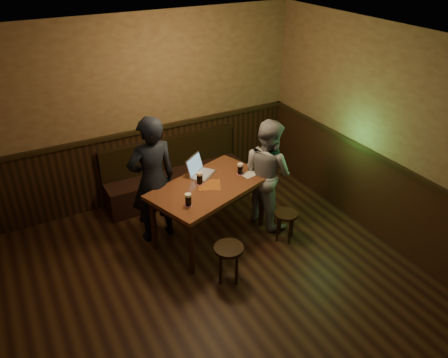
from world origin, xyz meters
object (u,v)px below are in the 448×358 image
Objects in this scene: pint_left at (188,200)px; pint_mid at (200,178)px; pub_table at (209,192)px; pint_right at (240,169)px; stool_right at (286,218)px; laptop at (199,170)px; person_suit at (153,180)px; bench at (175,179)px; stool_left at (229,254)px; person_grey at (267,173)px.

pint_mid is at bearing 49.02° from pint_left.
pub_table is 0.54m from pint_right.
pint_left is 1.03× the size of pint_right.
stool_right is 1.34m from laptop.
bench is at bearing -129.34° from person_suit.
pub_table is 0.95m from stool_left.
stool_right is at bearing -9.99° from pint_left.
bench reaches higher than pub_table.
pint_mid is 0.11× the size of person_grey.
person_grey reaches higher than bench.
pint_right is (0.50, 0.06, 0.19)m from pub_table.
person_grey is (0.89, -1.25, 0.48)m from bench.
pint_left is (-0.44, -1.54, 0.60)m from bench.
stool_left is at bearing -137.03° from laptop.
person_grey reaches higher than pint_left.
person_suit is at bearing -126.78° from bench.
stool_right is at bearing -50.72° from pub_table.
stool_left is at bearing -121.24° from pub_table.
bench is 1.71m from pint_left.
pub_table is (-0.00, -1.22, 0.41)m from bench.
stool_right is 2.55× the size of pint_mid.
pint_right is 0.42m from person_grey.
person_grey is (1.53, -0.39, -0.10)m from person_suit.
pint_right reaches higher than stool_left.
person_suit is (-0.55, 0.28, -0.02)m from pint_mid.
pint_left is (-0.25, 0.56, 0.53)m from stool_left.
person_grey reaches higher than pub_table.
pint_mid is (0.35, 0.40, 0.00)m from pint_left.
pint_right is at bearing 162.52° from person_suit.
person_grey is at bearing 87.94° from stool_right.
bench is 2.10m from stool_left.
laptop is 0.95m from person_grey.
pint_left is at bearing 91.08° from person_grey.
pint_mid is at bearing -94.78° from bench.
pub_table is at bearing 77.58° from stool_left.
stool_right is at bearing 167.00° from person_grey.
pint_left is 1.02m from pint_right.
person_suit reaches higher than laptop.
pint_right is 0.56m from laptop.
pint_left is at bearing -106.05° from bench.
laptop reaches higher than bench.
laptop is (0.01, -0.91, 0.59)m from bench.
laptop reaches higher than stool_right.
person_grey is (1.33, 0.28, -0.12)m from pint_left.
pint_left is 0.35× the size of laptop.
bench is 1.97m from stool_right.
stool_right is at bearing -82.23° from laptop.
stool_left is at bearing -65.69° from pint_left.
pint_right is at bearing -12.01° from pub_table.
pint_right is (-0.37, 0.60, 0.57)m from stool_right.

